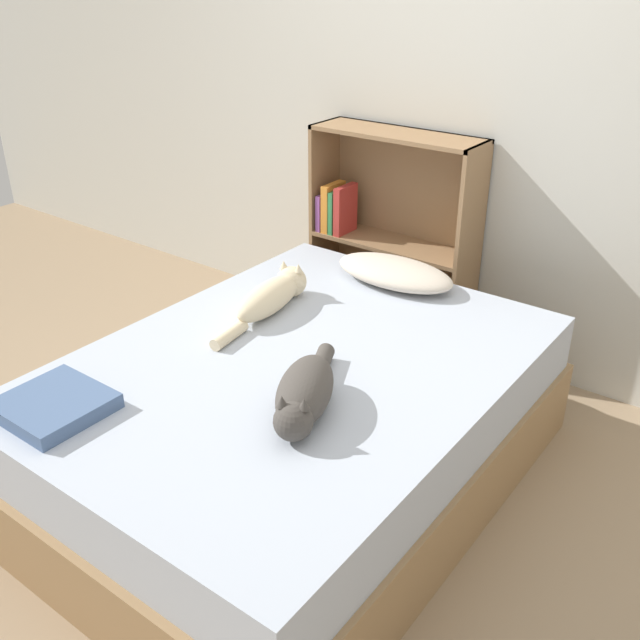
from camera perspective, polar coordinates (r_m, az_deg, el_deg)
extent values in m
plane|color=#997F60|center=(2.84, -1.77, -12.45)|extent=(8.00, 8.00, 0.00)
cube|color=silver|center=(3.37, 12.72, 16.96)|extent=(8.00, 0.06, 2.50)
cube|color=#99754C|center=(2.75, -1.81, -9.99)|extent=(1.41, 1.90, 0.31)
cube|color=#B2BCCC|center=(2.60, -1.90, -5.32)|extent=(1.37, 1.85, 0.22)
ellipsoid|color=beige|center=(3.12, 5.98, 3.82)|extent=(0.55, 0.29, 0.10)
ellipsoid|color=beige|center=(2.85, -4.10, 1.79)|extent=(0.19, 0.43, 0.12)
sphere|color=beige|center=(2.99, -2.31, 3.10)|extent=(0.13, 0.13, 0.13)
cone|color=beige|center=(2.98, -2.92, 4.44)|extent=(0.04, 0.04, 0.03)
cone|color=beige|center=(2.94, -1.74, 4.19)|extent=(0.04, 0.04, 0.03)
cylinder|color=beige|center=(2.67, -7.27, -1.21)|extent=(0.07, 0.19, 0.05)
ellipsoid|color=#47423D|center=(2.23, -1.21, -5.65)|extent=(0.31, 0.41, 0.15)
sphere|color=#47423D|center=(2.11, -2.15, -8.09)|extent=(0.12, 0.12, 0.12)
cone|color=#47423D|center=(2.06, -1.28, -6.71)|extent=(0.04, 0.04, 0.03)
cone|color=#47423D|center=(2.08, -3.08, -6.50)|extent=(0.04, 0.04, 0.03)
cylinder|color=#47423D|center=(2.46, 0.08, -3.43)|extent=(0.13, 0.18, 0.06)
cube|color=#8E6B47|center=(3.77, 0.43, 7.52)|extent=(0.02, 0.26, 1.09)
cube|color=#8E6B47|center=(3.38, 11.72, 4.55)|extent=(0.02, 0.26, 1.09)
cube|color=#8E6B47|center=(3.78, 5.41, -1.43)|extent=(0.84, 0.26, 0.02)
cube|color=#8E6B47|center=(3.40, 6.21, 14.57)|extent=(0.84, 0.26, 0.02)
cube|color=#8E6B47|center=(3.55, 5.78, 6.15)|extent=(0.80, 0.26, 0.02)
cube|color=#8E6B47|center=(3.65, 6.78, 6.68)|extent=(0.84, 0.02, 1.09)
cube|color=#8C4C99|center=(3.68, 0.54, 8.74)|extent=(0.03, 0.16, 0.19)
cube|color=orange|center=(3.65, 1.06, 9.04)|extent=(0.04, 0.16, 0.24)
cube|color=#337F47|center=(3.63, 1.53, 8.74)|extent=(0.02, 0.16, 0.22)
cube|color=#B7332D|center=(3.61, 2.04, 8.83)|extent=(0.04, 0.16, 0.24)
cube|color=#4C668E|center=(2.40, -20.48, -6.39)|extent=(0.31, 0.30, 0.05)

